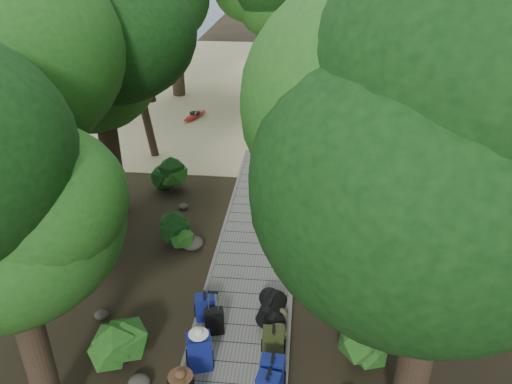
# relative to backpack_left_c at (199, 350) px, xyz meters

# --- Properties ---
(ground) EXTENTS (120.00, 120.00, 0.00)m
(ground) POSITION_rel_backpack_left_c_xyz_m (0.63, 3.17, -0.53)
(ground) COLOR #2D2616
(ground) RESTS_ON ground
(sand_beach) EXTENTS (40.00, 22.00, 0.02)m
(sand_beach) POSITION_rel_backpack_left_c_xyz_m (0.63, 19.17, -0.52)
(sand_beach) COLOR tan
(sand_beach) RESTS_ON ground
(boardwalk) EXTENTS (2.00, 12.00, 0.12)m
(boardwalk) POSITION_rel_backpack_left_c_xyz_m (0.63, 4.17, -0.47)
(boardwalk) COLOR gray
(boardwalk) RESTS_ON ground
(backpack_left_c) EXTENTS (0.52, 0.44, 0.82)m
(backpack_left_c) POSITION_rel_backpack_left_c_xyz_m (0.00, 0.00, 0.00)
(backpack_left_c) COLOR navy
(backpack_left_c) RESTS_ON boardwalk
(backpack_left_d) EXTENTS (0.46, 0.38, 0.62)m
(backpack_left_d) POSITION_rel_backpack_left_c_xyz_m (-0.15, 1.30, -0.10)
(backpack_left_d) COLOR navy
(backpack_left_d) RESTS_ON boardwalk
(backpack_right_c) EXTENTS (0.43, 0.31, 0.70)m
(backpack_right_c) POSITION_rel_backpack_left_c_xyz_m (1.36, -0.29, -0.06)
(backpack_right_c) COLOR navy
(backpack_right_c) RESTS_ON boardwalk
(backpack_right_d) EXTENTS (0.41, 0.31, 0.62)m
(backpack_right_d) POSITION_rel_backpack_left_c_xyz_m (1.32, 0.49, -0.10)
(backpack_right_d) COLOR #303816
(backpack_right_d) RESTS_ON boardwalk
(duffel_right_khaki) EXTENTS (0.46, 0.61, 0.37)m
(duffel_right_khaki) POSITION_rel_backpack_left_c_xyz_m (1.33, 1.04, -0.23)
(duffel_right_khaki) COLOR brown
(duffel_right_khaki) RESTS_ON boardwalk
(duffel_right_black) EXTENTS (0.62, 0.83, 0.47)m
(duffel_right_black) POSITION_rel_backpack_left_c_xyz_m (1.22, 1.43, -0.18)
(duffel_right_black) COLOR black
(duffel_right_black) RESTS_ON boardwalk
(suitcase_on_boardwalk) EXTENTS (0.41, 0.30, 0.57)m
(suitcase_on_boardwalk) POSITION_rel_backpack_left_c_xyz_m (0.11, 0.90, -0.13)
(suitcase_on_boardwalk) COLOR black
(suitcase_on_boardwalk) RESTS_ON boardwalk
(lone_suitcase_on_sand) EXTENTS (0.43, 0.29, 0.63)m
(lone_suitcase_on_sand) POSITION_rel_backpack_left_c_xyz_m (1.10, 11.06, -0.20)
(lone_suitcase_on_sand) COLOR black
(lone_suitcase_on_sand) RESTS_ON sand_beach
(hat_brown) EXTENTS (0.42, 0.42, 0.13)m
(hat_brown) POSITION_rel_backpack_left_c_xyz_m (-0.13, -0.85, 0.32)
(hat_brown) COLOR #51351E
(hat_brown) RESTS_ON backpack_left_b
(hat_white) EXTENTS (0.36, 0.36, 0.12)m
(hat_white) POSITION_rel_backpack_left_c_xyz_m (0.01, -0.02, 0.47)
(hat_white) COLOR silver
(hat_white) RESTS_ON backpack_left_c
(kayak) EXTENTS (1.84, 3.40, 0.33)m
(kayak) POSITION_rel_backpack_left_c_xyz_m (-3.00, 13.72, -0.34)
(kayak) COLOR #B3140F
(kayak) RESTS_ON sand_beach
(sun_lounger) EXTENTS (0.82, 1.79, 0.56)m
(sun_lounger) POSITION_rel_backpack_left_c_xyz_m (3.16, 13.37, -0.23)
(sun_lounger) COLOR silver
(sun_lounger) RESTS_ON sand_beach
(tree_right_a) EXTENTS (4.69, 4.69, 7.82)m
(tree_right_a) POSITION_rel_backpack_left_c_xyz_m (3.66, -0.45, 3.38)
(tree_right_a) COLOR black
(tree_right_a) RESTS_ON ground
(tree_right_c) EXTENTS (5.84, 5.84, 10.10)m
(tree_right_c) POSITION_rel_backpack_left_c_xyz_m (4.44, 4.94, 4.52)
(tree_right_c) COLOR black
(tree_right_c) RESTS_ON ground
(tree_right_e) EXTENTS (4.61, 4.61, 8.29)m
(tree_right_e) POSITION_rel_backpack_left_c_xyz_m (4.44, 9.58, 3.61)
(tree_right_e) COLOR black
(tree_right_e) RESTS_ON ground
(tree_right_f) EXTENTS (5.52, 5.52, 9.86)m
(tree_right_f) POSITION_rel_backpack_left_c_xyz_m (6.91, 12.01, 4.40)
(tree_right_f) COLOR black
(tree_right_f) RESTS_ON ground
(tree_left_a) EXTENTS (3.76, 3.76, 6.27)m
(tree_left_a) POSITION_rel_backpack_left_c_xyz_m (-2.27, -1.21, 2.60)
(tree_left_a) COLOR black
(tree_left_a) RESTS_ON ground
(tree_left_b) EXTENTS (5.00, 5.00, 9.00)m
(tree_left_b) POSITION_rel_backpack_left_c_xyz_m (-3.87, 2.63, 3.97)
(tree_left_b) COLOR black
(tree_left_b) RESTS_ON ground
(tree_left_c) EXTENTS (4.43, 4.43, 7.71)m
(tree_left_c) POSITION_rel_backpack_left_c_xyz_m (-3.56, 5.66, 3.32)
(tree_left_c) COLOR black
(tree_left_c) RESTS_ON ground
(tree_back_a) EXTENTS (4.68, 4.68, 8.10)m
(tree_back_a) POSITION_rel_backpack_left_c_xyz_m (-0.39, 18.21, 3.52)
(tree_back_a) COLOR black
(tree_back_a) RESTS_ON ground
(tree_back_c) EXTENTS (4.41, 4.41, 7.93)m
(tree_back_c) POSITION_rel_backpack_left_c_xyz_m (5.31, 18.87, 3.43)
(tree_back_c) COLOR black
(tree_back_c) RESTS_ON ground
(tree_back_d) EXTENTS (5.22, 5.22, 8.69)m
(tree_back_d) POSITION_rel_backpack_left_c_xyz_m (-4.50, 17.03, 3.81)
(tree_back_d) COLOR black
(tree_back_d) RESTS_ON ground
(palm_right_a) EXTENTS (4.63, 4.63, 7.88)m
(palm_right_a) POSITION_rel_backpack_left_c_xyz_m (3.75, 8.94, 3.41)
(palm_right_a) COLOR #1B4313
(palm_right_a) RESTS_ON ground
(palm_right_b) EXTENTS (3.87, 3.87, 7.47)m
(palm_right_b) POSITION_rel_backpack_left_c_xyz_m (5.72, 14.26, 3.20)
(palm_right_b) COLOR #1B4313
(palm_right_b) RESTS_ON ground
(palm_right_c) EXTENTS (4.90, 4.90, 7.80)m
(palm_right_c) POSITION_rel_backpack_left_c_xyz_m (3.09, 15.82, 3.37)
(palm_right_c) COLOR #1B4313
(palm_right_c) RESTS_ON ground
(palm_left_a) EXTENTS (3.86, 3.86, 6.15)m
(palm_left_a) POSITION_rel_backpack_left_c_xyz_m (-3.85, 9.62, 2.54)
(palm_left_a) COLOR #1B4313
(palm_left_a) RESTS_ON ground
(rock_left_a) EXTENTS (0.41, 0.37, 0.23)m
(rock_left_a) POSITION_rel_backpack_left_c_xyz_m (-1.02, -0.46, -0.42)
(rock_left_a) COLOR #4C473F
(rock_left_a) RESTS_ON ground
(rock_left_b) EXTENTS (0.31, 0.28, 0.17)m
(rock_left_b) POSITION_rel_backpack_left_c_xyz_m (-2.37, 1.21, -0.45)
(rock_left_b) COLOR #4C473F
(rock_left_b) RESTS_ON ground
(rock_left_c) EXTENTS (0.58, 0.52, 0.32)m
(rock_left_c) POSITION_rel_backpack_left_c_xyz_m (-1.01, 3.96, -0.37)
(rock_left_c) COLOR #4C473F
(rock_left_c) RESTS_ON ground
(rock_left_d) EXTENTS (0.29, 0.26, 0.16)m
(rock_left_d) POSITION_rel_backpack_left_c_xyz_m (-1.71, 5.94, -0.45)
(rock_left_d) COLOR #4C473F
(rock_left_d) RESTS_ON ground
(rock_right_b) EXTENTS (0.47, 0.42, 0.26)m
(rock_right_b) POSITION_rel_backpack_left_c_xyz_m (3.38, 2.19, -0.40)
(rock_right_b) COLOR #4C473F
(rock_right_b) RESTS_ON ground
(rock_right_c) EXTENTS (0.30, 0.27, 0.16)m
(rock_right_c) POSITION_rel_backpack_left_c_xyz_m (2.54, 4.63, -0.45)
(rock_right_c) COLOR #4C473F
(rock_right_c) RESTS_ON ground
(rock_right_d) EXTENTS (0.54, 0.48, 0.30)m
(rock_right_d) POSITION_rel_backpack_left_c_xyz_m (3.22, 6.82, -0.38)
(rock_right_d) COLOR #4C473F
(rock_right_d) RESTS_ON ground
(shrub_left_a) EXTENTS (1.12, 1.12, 1.01)m
(shrub_left_a) POSITION_rel_backpack_left_c_xyz_m (-1.58, -0.02, -0.03)
(shrub_left_a) COLOR #1D5118
(shrub_left_a) RESTS_ON ground
(shrub_left_b) EXTENTS (1.00, 1.00, 0.90)m
(shrub_left_b) POSITION_rel_backpack_left_c_xyz_m (-1.34, 3.98, -0.08)
(shrub_left_b) COLOR #1D5118
(shrub_left_b) RESTS_ON ground
(shrub_left_c) EXTENTS (1.27, 1.27, 1.14)m
(shrub_left_c) POSITION_rel_backpack_left_c_xyz_m (-2.42, 7.18, 0.04)
(shrub_left_c) COLOR #1D5118
(shrub_left_c) RESTS_ON ground
(shrub_right_a) EXTENTS (1.04, 1.04, 0.94)m
(shrub_right_a) POSITION_rel_backpack_left_c_xyz_m (3.01, 0.51, -0.06)
(shrub_right_a) COLOR #1D5118
(shrub_right_a) RESTS_ON ground
(shrub_right_b) EXTENTS (1.25, 1.25, 1.13)m
(shrub_right_b) POSITION_rel_backpack_left_c_xyz_m (2.99, 4.89, 0.03)
(shrub_right_b) COLOR #1D5118
(shrub_right_b) RESTS_ON ground
(shrub_right_c) EXTENTS (0.89, 0.89, 0.80)m
(shrub_right_c) POSITION_rel_backpack_left_c_xyz_m (2.26, 8.93, -0.13)
(shrub_right_c) COLOR #1D5118
(shrub_right_c) RESTS_ON ground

